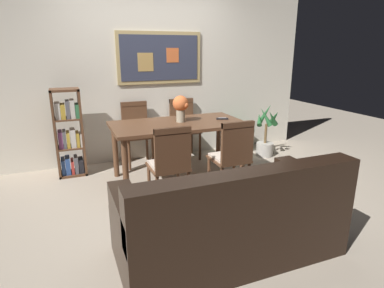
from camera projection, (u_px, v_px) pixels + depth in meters
name	position (u px, v px, depth m)	size (l,w,h in m)	color
ground_plane	(185.00, 194.00, 3.83)	(12.00, 12.00, 0.00)	tan
wall_back_with_painting	(148.00, 73.00, 4.82)	(5.20, 0.14, 2.60)	silver
dining_table	(178.00, 130.00, 4.13)	(1.68, 0.87, 0.75)	brown
dining_chair_far_right	(184.00, 123.00, 5.01)	(0.40, 0.41, 0.91)	brown
dining_chair_far_left	(136.00, 128.00, 4.73)	(0.40, 0.41, 0.91)	brown
dining_chair_near_right	(232.00, 153.00, 3.60)	(0.40, 0.41, 0.91)	brown
dining_chair_near_left	(170.00, 160.00, 3.36)	(0.40, 0.41, 0.91)	brown
leather_couch	(232.00, 222.00, 2.60)	(1.80, 0.84, 0.84)	black
bookshelf	(70.00, 136.00, 4.27)	(0.37, 0.28, 1.16)	brown
potted_ivy	(245.00, 135.00, 5.43)	(0.30, 0.30, 0.49)	#4C4742
potted_palm	(266.00, 137.00, 5.11)	(0.38, 0.36, 0.83)	#B2ADA3
flower_vase	(181.00, 106.00, 4.10)	(0.20, 0.20, 0.34)	tan
tv_remote	(222.00, 119.00, 4.30)	(0.16, 0.10, 0.02)	black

